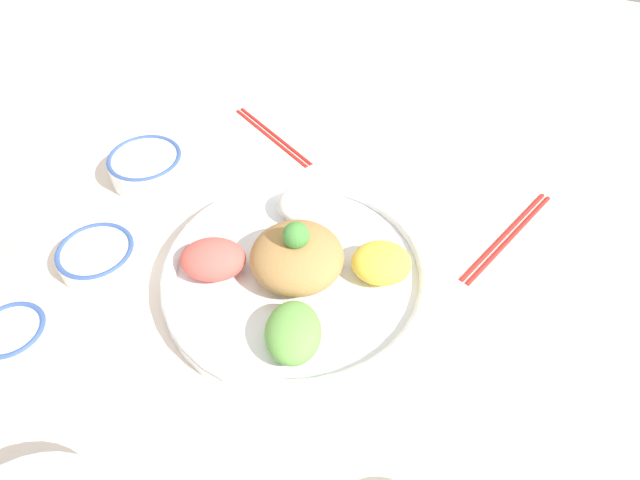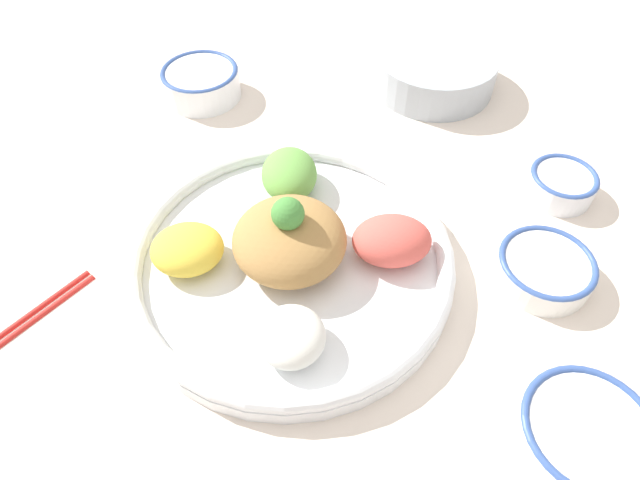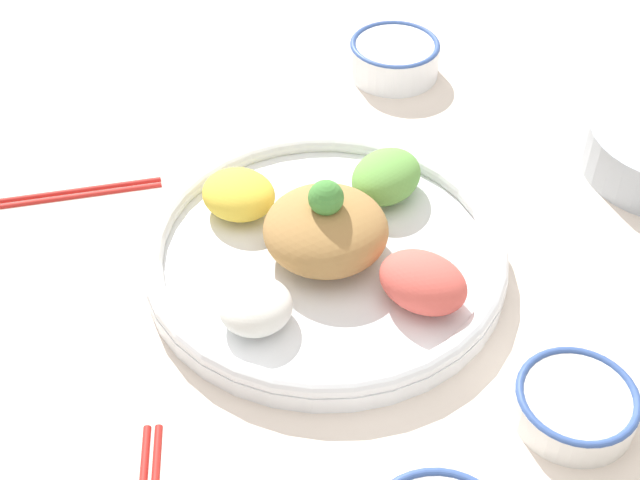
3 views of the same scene
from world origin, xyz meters
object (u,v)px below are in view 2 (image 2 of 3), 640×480
Objects in this scene: salad_platter at (291,253)px; side_serving_bowl at (435,69)px; rice_bowl_blue at (545,268)px; sauce_bowl_red at (562,183)px; rice_bowl_plain at (201,81)px; sauce_bowl_dark at (584,436)px.

salad_platter reaches higher than side_serving_bowl.
side_serving_bowl is at bearing -56.93° from rice_bowl_blue.
salad_platter is at bearing 19.07° from rice_bowl_blue.
sauce_bowl_red is 0.72× the size of rice_bowl_plain.
sauce_bowl_red is 0.15m from rice_bowl_blue.
sauce_bowl_dark is (-0.05, 0.33, 0.01)m from sauce_bowl_red.
salad_platter is at bearing 41.48° from sauce_bowl_red.
salad_platter reaches higher than sauce_bowl_dark.
sauce_bowl_red reaches higher than rice_bowl_blue.
rice_bowl_plain is at bearing -43.89° from salad_platter.
salad_platter is 0.36m from sauce_bowl_red.
rice_bowl_blue is at bearing 163.02° from rice_bowl_plain.
sauce_bowl_dark is at bearing 98.85° from sauce_bowl_red.
side_serving_bowl is at bearing -153.77° from rice_bowl_plain.
rice_bowl_blue is 0.92× the size of rice_bowl_plain.
rice_bowl_blue is 0.39m from side_serving_bowl.
sauce_bowl_dark reaches higher than sauce_bowl_red.
sauce_bowl_red is 0.28m from side_serving_bowl.
rice_bowl_blue is at bearing 89.00° from sauce_bowl_red.
sauce_bowl_red is at bearing -138.52° from salad_platter.
salad_platter is 3.43× the size of rice_bowl_blue.
rice_bowl_plain is at bearing -1.76° from sauce_bowl_red.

